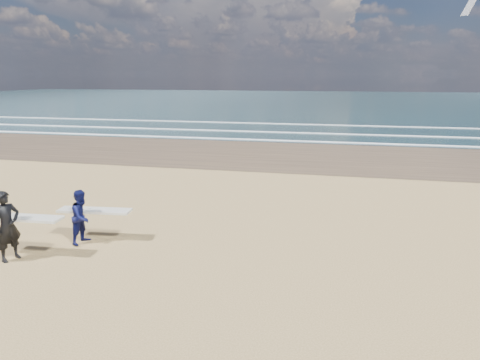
# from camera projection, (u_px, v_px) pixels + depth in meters

# --- Properties ---
(ocean) EXTENTS (220.00, 100.00, 0.02)m
(ocean) POSITION_uv_depth(u_px,v_px,m) (410.00, 103.00, 75.36)
(ocean) COLOR #173034
(ocean) RESTS_ON ground
(surfer_near) EXTENTS (2.23, 1.10, 1.94)m
(surfer_near) POSITION_uv_depth(u_px,v_px,m) (9.00, 225.00, 11.45)
(surfer_near) COLOR black
(surfer_near) RESTS_ON ground
(surfer_far) EXTENTS (2.24, 1.17, 1.63)m
(surfer_far) POSITION_uv_depth(u_px,v_px,m) (84.00, 216.00, 12.68)
(surfer_far) COLOR #0B0F43
(surfer_far) RESTS_ON ground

